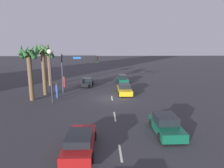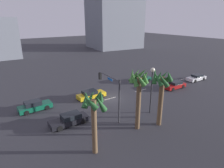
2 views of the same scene
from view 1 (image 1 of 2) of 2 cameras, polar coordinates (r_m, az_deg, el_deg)
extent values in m
plane|color=#333338|center=(24.59, -0.01, -4.34)|extent=(220.00, 220.00, 0.00)
cube|color=silver|center=(12.77, 2.56, -19.88)|extent=(2.03, 0.14, 0.01)
cube|color=silver|center=(18.48, 0.85, -9.68)|extent=(2.53, 0.14, 0.01)
cube|color=silver|center=(24.68, -0.02, -4.27)|extent=(2.16, 0.14, 0.01)
cube|color=gold|center=(26.99, 3.74, -1.90)|extent=(4.59, 1.80, 0.64)
cube|color=black|center=(27.13, 3.69, -0.57)|extent=(2.20, 1.58, 0.53)
cylinder|color=black|center=(25.76, 5.93, -2.94)|extent=(0.64, 0.22, 0.64)
cylinder|color=black|center=(25.58, 2.18, -2.99)|extent=(0.64, 0.22, 0.64)
cylinder|color=black|center=(28.50, 5.12, -1.54)|extent=(0.64, 0.22, 0.64)
cylinder|color=black|center=(28.33, 1.74, -1.58)|extent=(0.64, 0.22, 0.64)
cube|color=black|center=(32.98, -7.36, 0.43)|extent=(4.66, 1.73, 0.62)
cube|color=black|center=(32.60, -7.43, 1.35)|extent=(2.24, 1.53, 0.55)
cylinder|color=black|center=(34.50, -8.51, 0.62)|extent=(0.64, 0.22, 0.64)
cylinder|color=black|center=(34.36, -5.80, 0.65)|extent=(0.64, 0.22, 0.64)
cylinder|color=black|center=(31.68, -9.05, -0.34)|extent=(0.64, 0.22, 0.64)
cylinder|color=black|center=(31.53, -6.10, -0.32)|extent=(0.64, 0.22, 0.64)
cube|color=#0F5138|center=(35.39, 3.15, 1.28)|extent=(4.49, 1.87, 0.67)
cube|color=black|center=(35.54, 3.10, 2.36)|extent=(2.18, 1.58, 0.59)
cylinder|color=black|center=(34.20, 4.78, 0.61)|extent=(0.65, 0.24, 0.64)
cylinder|color=black|center=(33.98, 2.12, 0.57)|extent=(0.65, 0.24, 0.64)
cylinder|color=black|center=(36.87, 4.09, 1.40)|extent=(0.65, 0.24, 0.64)
cylinder|color=black|center=(36.66, 1.61, 1.37)|extent=(0.65, 0.24, 0.64)
cube|color=maroon|center=(12.93, -9.51, -17.15)|extent=(4.44, 1.84, 0.66)
cube|color=black|center=(12.45, -9.77, -15.47)|extent=(2.15, 1.59, 0.45)
cylinder|color=black|center=(14.34, -12.14, -15.02)|extent=(0.64, 0.23, 0.64)
cylinder|color=black|center=(14.14, -5.23, -15.21)|extent=(0.64, 0.23, 0.64)
cylinder|color=black|center=(12.00, -14.67, -20.74)|extent=(0.64, 0.23, 0.64)
cylinder|color=black|center=(11.76, -6.14, -21.15)|extent=(0.64, 0.23, 0.64)
cube|color=#0F5138|center=(15.60, 15.91, -12.33)|extent=(4.05, 1.82, 0.64)
cube|color=black|center=(15.58, 15.75, -9.92)|extent=(1.94, 1.60, 0.58)
cylinder|color=black|center=(14.89, 20.63, -14.50)|extent=(0.64, 0.22, 0.64)
cylinder|color=black|center=(14.34, 14.10, -15.12)|extent=(0.64, 0.22, 0.64)
cylinder|color=black|center=(17.02, 17.34, -10.97)|extent=(0.64, 0.22, 0.64)
cylinder|color=black|center=(16.54, 11.65, -11.34)|extent=(0.64, 0.22, 0.64)
cylinder|color=#38383D|center=(27.92, -14.63, 3.03)|extent=(0.20, 0.20, 5.58)
cylinder|color=#38383D|center=(27.14, -9.92, 8.39)|extent=(0.38, 4.83, 0.12)
cube|color=black|center=(26.84, -4.77, 7.26)|extent=(0.34, 0.34, 0.95)
sphere|color=#360503|center=(26.80, -4.39, 7.89)|extent=(0.20, 0.20, 0.20)
sphere|color=#392605|center=(26.82, -4.38, 7.25)|extent=(0.20, 0.20, 0.20)
sphere|color=green|center=(26.84, -4.37, 6.61)|extent=(0.20, 0.20, 0.20)
cube|color=#1959B2|center=(27.20, -10.40, 7.71)|extent=(0.10, 1.10, 0.28)
cylinder|color=#2D2D33|center=(23.09, -17.71, 1.38)|extent=(0.18, 0.18, 5.72)
sphere|color=#F2EACC|center=(22.79, -18.19, 9.18)|extent=(0.56, 0.56, 0.56)
cylinder|color=#2D478C|center=(25.79, -16.04, -3.12)|extent=(0.37, 0.37, 0.80)
cylinder|color=#2D478C|center=(25.61, -16.14, -1.31)|extent=(0.49, 0.49, 0.87)
sphere|color=brown|center=(25.49, -16.21, -0.09)|extent=(0.24, 0.24, 0.24)
cylinder|color=#BF3833|center=(32.15, -14.07, -0.28)|extent=(0.38, 0.38, 0.74)
cylinder|color=#BF3833|center=(32.01, -14.13, 1.08)|extent=(0.51, 0.51, 0.81)
sphere|color=#8C664C|center=(31.92, -14.18, 1.99)|extent=(0.22, 0.22, 0.22)
cylinder|color=brown|center=(25.21, -23.23, 2.08)|extent=(0.56, 0.56, 5.98)
cone|color=#235628|center=(25.83, -23.25, 9.03)|extent=(0.72, 1.66, 1.72)
cone|color=#235628|center=(25.78, -24.54, 8.75)|extent=(1.43, 1.45, 1.76)
cone|color=#235628|center=(25.04, -25.51, 9.33)|extent=(1.43, 0.89, 1.52)
cone|color=#235628|center=(24.50, -24.99, 8.67)|extent=(1.13, 1.48, 1.40)
cone|color=#235628|center=(24.26, -23.31, 8.67)|extent=(1.20, 1.37, 1.51)
cone|color=#235628|center=(24.64, -22.47, 8.76)|extent=(1.15, 0.74, 1.39)
cone|color=#235628|center=(25.29, -21.91, 9.09)|extent=(1.34, 1.29, 1.81)
cylinder|color=brown|center=(33.73, -18.22, 4.09)|extent=(0.49, 0.49, 5.47)
cone|color=#235628|center=(34.13, -18.40, 9.23)|extent=(0.72, 1.21, 1.34)
cone|color=#235628|center=(34.23, -19.10, 8.91)|extent=(1.41, 1.48, 1.52)
cone|color=#235628|center=(33.57, -20.01, 8.50)|extent=(1.47, 0.87, 1.79)
cone|color=#235628|center=(33.01, -19.26, 9.14)|extent=(0.96, 1.26, 1.42)
cone|color=#235628|center=(32.80, -18.25, 8.76)|extent=(1.04, 1.32, 1.58)
cone|color=#235628|center=(33.29, -17.46, 8.68)|extent=(1.15, 0.68, 1.40)
cone|color=#235628|center=(33.92, -17.49, 8.71)|extent=(1.30, 1.37, 1.44)
cylinder|color=brown|center=(27.49, -19.68, 3.24)|extent=(0.53, 0.53, 6.18)
cone|color=#38702D|center=(28.02, -19.74, 9.54)|extent=(0.66, 1.33, 1.60)
cone|color=#38702D|center=(27.87, -21.09, 9.63)|extent=(1.40, 1.21, 1.58)
cone|color=#38702D|center=(27.39, -21.60, 9.97)|extent=(1.13, 0.70, 1.51)
cone|color=#38702D|center=(26.74, -21.00, 10.12)|extent=(0.96, 1.40, 1.35)
cone|color=#38702D|center=(26.52, -19.58, 10.18)|extent=(1.33, 1.53, 1.54)
cone|color=#38702D|center=(26.96, -18.40, 9.86)|extent=(1.64, 0.69, 1.63)
cone|color=#38702D|center=(27.64, -18.67, 10.09)|extent=(1.21, 1.21, 1.66)
camera|label=2|loc=(46.17, -33.83, 16.41)|focal=31.22mm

